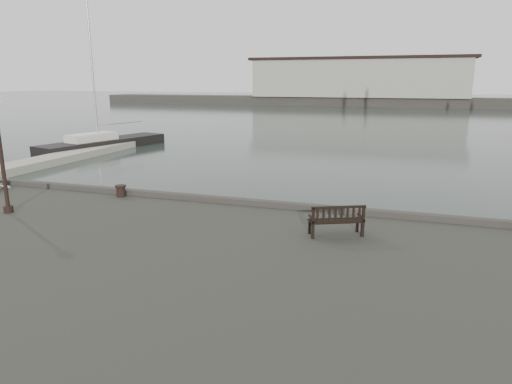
# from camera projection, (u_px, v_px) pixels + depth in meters

# --- Properties ---
(ground) EXTENTS (400.00, 400.00, 0.00)m
(ground) POSITION_uv_depth(u_px,v_px,m) (303.00, 254.00, 14.94)
(ground) COLOR black
(ground) RESTS_ON ground
(pontoon) EXTENTS (2.00, 24.00, 0.50)m
(pontoon) POSITION_uv_depth(u_px,v_px,m) (39.00, 163.00, 30.14)
(pontoon) COLOR #9A998F
(pontoon) RESTS_ON ground
(breakwater) EXTENTS (140.00, 9.50, 12.20)m
(breakwater) POSITION_uv_depth(u_px,v_px,m) (373.00, 86.00, 100.25)
(breakwater) COLOR #383530
(breakwater) RESTS_ON ground
(bench) EXTENTS (1.50, 1.04, 0.82)m
(bench) POSITION_uv_depth(u_px,v_px,m) (336.00, 226.00, 11.95)
(bench) COLOR black
(bench) RESTS_ON quay
(bollard_left) EXTENTS (0.45, 0.45, 0.40)m
(bollard_left) POSITION_uv_depth(u_px,v_px,m) (121.00, 191.00, 15.99)
(bollard_left) COLOR black
(bollard_left) RESTS_ON quay
(yacht_b) EXTENTS (5.39, 11.74, 14.97)m
(yacht_b) POSITION_uv_depth(u_px,v_px,m) (104.00, 146.00, 37.88)
(yacht_b) COLOR black
(yacht_b) RESTS_ON ground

